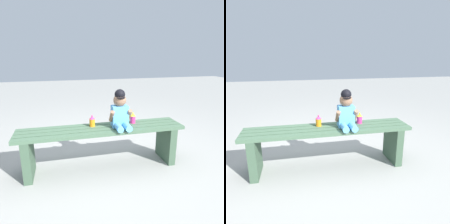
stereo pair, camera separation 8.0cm
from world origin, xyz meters
TOP-DOWN VIEW (x-y plane):
  - ground_plane at (0.00, 0.00)m, footprint 16.00×16.00m
  - park_bench at (0.00, 0.00)m, footprint 1.77×0.35m
  - child_figure at (0.19, -0.02)m, footprint 0.23×0.27m
  - sippy_cup_left at (-0.09, 0.07)m, footprint 0.06×0.06m
  - sippy_cup_right at (0.37, 0.07)m, footprint 0.06×0.06m

SIDE VIEW (x-z plane):
  - ground_plane at x=0.00m, z-range 0.00..0.00m
  - park_bench at x=0.00m, z-range 0.09..0.55m
  - sippy_cup_left at x=-0.09m, z-range 0.46..0.58m
  - sippy_cup_right at x=0.37m, z-range 0.46..0.58m
  - child_figure at x=0.19m, z-range 0.44..0.84m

